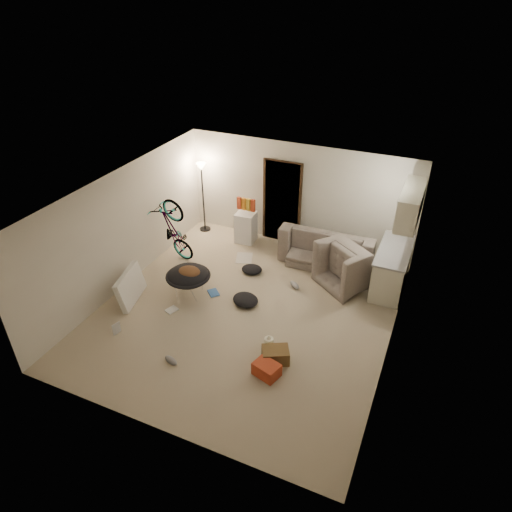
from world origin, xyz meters
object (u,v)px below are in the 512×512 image
at_px(kitchen_counter, 391,269).
at_px(bicycle, 175,243).
at_px(armchair, 354,268).
at_px(tv_box, 130,287).
at_px(drink_case_b, 267,369).
at_px(sofa, 328,249).
at_px(saucer_chair, 188,279).
at_px(juicer, 269,341).
at_px(drink_case_a, 275,355).
at_px(mini_fridge, 246,227).
at_px(floor_lamp, 202,183).

bearing_deg(kitchen_counter, bicycle, -169.32).
relative_size(armchair, tv_box, 1.13).
height_order(kitchen_counter, drink_case_b, kitchen_counter).
bearing_deg(tv_box, bicycle, 76.40).
xyz_separation_m(sofa, bicycle, (-3.23, -1.34, 0.12)).
xyz_separation_m(saucer_chair, drink_case_b, (2.32, -1.42, -0.26)).
relative_size(kitchen_counter, juicer, 6.29).
distance_m(armchair, juicer, 2.74).
bearing_deg(kitchen_counter, tv_box, -151.39).
xyz_separation_m(sofa, drink_case_a, (0.10, -3.47, -0.18)).
height_order(kitchen_counter, drink_case_a, kitchen_counter).
distance_m(sofa, saucer_chair, 3.29).
height_order(saucer_chair, tv_box, same).
bearing_deg(drink_case_a, drink_case_b, -119.59).
relative_size(saucer_chair, drink_case_b, 2.18).
height_order(tv_box, juicer, tv_box).
bearing_deg(juicer, tv_box, 177.46).
bearing_deg(mini_fridge, tv_box, -112.72).
bearing_deg(armchair, tv_box, 67.99).
relative_size(sofa, saucer_chair, 2.33).
distance_m(bicycle, juicer, 3.60).
bearing_deg(saucer_chair, floor_lamp, 112.66).
bearing_deg(juicer, kitchen_counter, 58.75).
distance_m(mini_fridge, drink_case_b, 4.50).
distance_m(armchair, mini_fridge, 2.93).
height_order(drink_case_a, drink_case_b, drink_case_a).
distance_m(armchair, drink_case_a, 2.96).
xyz_separation_m(armchair, drink_case_a, (-0.65, -2.88, -0.23)).
relative_size(bicycle, drink_case_a, 3.62).
distance_m(armchair, tv_box, 4.67).
bearing_deg(tv_box, mini_fridge, 56.62).
xyz_separation_m(armchair, saucer_chair, (-2.99, -1.82, 0.03)).
bearing_deg(juicer, sofa, 87.30).
xyz_separation_m(mini_fridge, saucer_chair, (-0.14, -2.51, 0.00)).
relative_size(drink_case_a, juicer, 1.91).
height_order(floor_lamp, tv_box, floor_lamp).
relative_size(mini_fridge, drink_case_a, 1.69).
bearing_deg(kitchen_counter, saucer_chair, -152.34).
bearing_deg(sofa, tv_box, 41.62).
xyz_separation_m(armchair, bicycle, (-3.98, -0.75, 0.08)).
bearing_deg(armchair, kitchen_counter, -132.80).
height_order(sofa, bicycle, bicycle).
distance_m(sofa, armchair, 0.95).
height_order(armchair, bicycle, bicycle).
bearing_deg(drink_case_b, sofa, 108.13).
xyz_separation_m(floor_lamp, kitchen_counter, (4.83, -0.65, -0.87)).
distance_m(drink_case_a, drink_case_b, 0.36).
distance_m(kitchen_counter, juicer, 3.20).
bearing_deg(sofa, mini_fridge, -4.26).
bearing_deg(drink_case_a, bicycle, 120.05).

